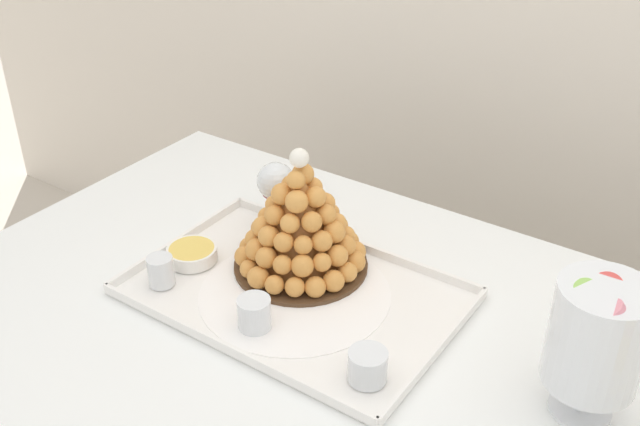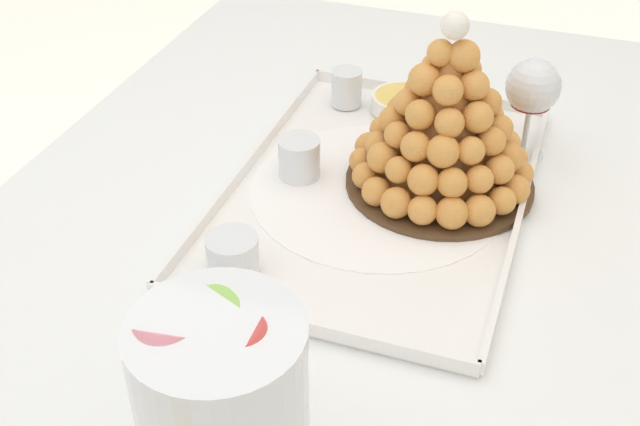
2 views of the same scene
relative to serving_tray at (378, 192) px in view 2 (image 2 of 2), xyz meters
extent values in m
cylinder|color=brown|center=(-0.55, -0.41, -0.40)|extent=(0.04, 0.04, 0.75)
cylinder|color=brown|center=(-0.55, 0.35, -0.40)|extent=(0.04, 0.04, 0.75)
cube|color=brown|center=(0.23, -0.03, -0.02)|extent=(1.69, 0.88, 0.02)
cube|color=white|center=(0.23, -0.03, -0.01)|extent=(1.75, 0.94, 0.00)
cube|color=white|center=(-0.64, -0.03, -0.20)|extent=(0.01, 0.94, 0.38)
cube|color=white|center=(0.00, 0.00, 0.00)|extent=(0.58, 0.38, 0.01)
cube|color=white|center=(0.00, -0.19, 0.01)|extent=(0.58, 0.01, 0.02)
cube|color=white|center=(0.00, 0.19, 0.01)|extent=(0.58, 0.01, 0.02)
cube|color=white|center=(-0.29, 0.00, 0.01)|extent=(0.01, 0.38, 0.02)
cube|color=white|center=(0.29, 0.00, 0.01)|extent=(0.01, 0.38, 0.02)
cylinder|color=white|center=(0.00, 0.00, 0.00)|extent=(0.35, 0.35, 0.00)
cylinder|color=#4C331E|center=(-0.04, 0.07, 0.01)|extent=(0.26, 0.26, 0.01)
cone|color=#B87435|center=(-0.04, 0.07, 0.11)|extent=(0.18, 0.18, 0.20)
sphere|color=gold|center=(0.06, 0.07, 0.03)|extent=(0.04, 0.04, 0.04)
sphere|color=#D78E41|center=(0.06, 0.11, 0.03)|extent=(0.04, 0.04, 0.04)
sphere|color=#DA9244|center=(0.04, 0.14, 0.03)|extent=(0.04, 0.04, 0.04)
sphere|color=gold|center=(0.01, 0.17, 0.03)|extent=(0.04, 0.04, 0.04)
sphere|color=#DA9243|center=(-0.02, 0.18, 0.03)|extent=(0.04, 0.04, 0.04)
sphere|color=#D78E41|center=(-0.06, 0.18, 0.03)|extent=(0.04, 0.04, 0.04)
sphere|color=gold|center=(-0.09, 0.17, 0.03)|extent=(0.04, 0.04, 0.04)
sphere|color=#D88F42|center=(-0.12, 0.14, 0.03)|extent=(0.04, 0.04, 0.04)
sphere|color=gold|center=(-0.14, 0.11, 0.03)|extent=(0.04, 0.04, 0.04)
sphere|color=#D88F42|center=(-0.15, 0.07, 0.03)|extent=(0.04, 0.04, 0.04)
sphere|color=#D68D41|center=(-0.14, 0.04, 0.03)|extent=(0.04, 0.04, 0.04)
sphere|color=#D78E41|center=(-0.12, 0.01, 0.03)|extent=(0.04, 0.04, 0.04)
sphere|color=#DA9244|center=(-0.09, -0.02, 0.03)|extent=(0.04, 0.04, 0.04)
sphere|color=#D78E41|center=(-0.06, -0.03, 0.03)|extent=(0.04, 0.04, 0.04)
sphere|color=#D89042|center=(-0.02, -0.03, 0.03)|extent=(0.04, 0.04, 0.04)
sphere|color=#D89042|center=(0.01, -0.02, 0.03)|extent=(0.04, 0.04, 0.04)
sphere|color=#D78E41|center=(0.04, 0.01, 0.03)|extent=(0.04, 0.04, 0.04)
sphere|color=#D78E41|center=(0.06, 0.04, 0.03)|extent=(0.04, 0.04, 0.04)
sphere|color=#D89042|center=(0.04, 0.10, 0.06)|extent=(0.04, 0.04, 0.04)
sphere|color=gold|center=(0.02, 0.14, 0.06)|extent=(0.04, 0.04, 0.04)
sphere|color=gold|center=(-0.01, 0.16, 0.07)|extent=(0.04, 0.04, 0.04)
sphere|color=#D68E41|center=(-0.04, 0.16, 0.06)|extent=(0.04, 0.04, 0.04)
sphere|color=gold|center=(-0.08, 0.15, 0.06)|extent=(0.04, 0.04, 0.04)
sphere|color=gold|center=(-0.11, 0.13, 0.07)|extent=(0.04, 0.04, 0.04)
sphere|color=#D78F41|center=(-0.12, 0.10, 0.06)|extent=(0.04, 0.04, 0.04)
sphere|color=gold|center=(-0.13, 0.06, 0.06)|extent=(0.04, 0.04, 0.04)
sphere|color=#DA9243|center=(-0.11, 0.03, 0.06)|extent=(0.04, 0.04, 0.04)
sphere|color=#D78E41|center=(-0.09, 0.00, 0.06)|extent=(0.04, 0.04, 0.04)
sphere|color=#D88F42|center=(-0.06, -0.01, 0.07)|extent=(0.04, 0.04, 0.04)
sphere|color=#DA9243|center=(-0.02, -0.01, 0.06)|extent=(0.04, 0.04, 0.04)
sphere|color=#D78E41|center=(0.01, 0.01, 0.06)|extent=(0.04, 0.04, 0.04)
sphere|color=#D89042|center=(0.04, 0.03, 0.07)|extent=(0.04, 0.04, 0.04)
sphere|color=#DA9143|center=(0.05, 0.07, 0.06)|extent=(0.04, 0.04, 0.04)
sphere|color=gold|center=(0.01, 0.12, 0.10)|extent=(0.04, 0.04, 0.04)
sphere|color=#D78E41|center=(-0.02, 0.14, 0.10)|extent=(0.04, 0.04, 0.04)
sphere|color=#DA9243|center=(-0.05, 0.14, 0.10)|extent=(0.04, 0.04, 0.04)
sphere|color=#DA9244|center=(-0.08, 0.13, 0.10)|extent=(0.04, 0.04, 0.04)
sphere|color=gold|center=(-0.10, 0.10, 0.10)|extent=(0.04, 0.04, 0.04)
sphere|color=#D99043|center=(-0.11, 0.06, 0.10)|extent=(0.04, 0.04, 0.04)
sphere|color=gold|center=(-0.09, 0.03, 0.10)|extent=(0.04, 0.04, 0.04)
sphere|color=#DA9143|center=(-0.06, 0.01, 0.10)|extent=(0.04, 0.04, 0.04)
sphere|color=#D78E41|center=(-0.03, 0.01, 0.10)|extent=(0.04, 0.04, 0.04)
sphere|color=#D78F41|center=(0.00, 0.02, 0.10)|extent=(0.03, 0.03, 0.03)
sphere|color=#D99042|center=(0.02, 0.05, 0.10)|extent=(0.04, 0.04, 0.04)
sphere|color=#D89042|center=(0.03, 0.09, 0.10)|extent=(0.04, 0.04, 0.04)
sphere|color=#D99043|center=(-0.02, 0.12, 0.13)|extent=(0.04, 0.04, 0.04)
sphere|color=#D58C40|center=(-0.05, 0.12, 0.13)|extent=(0.04, 0.04, 0.04)
sphere|color=#D68D40|center=(-0.08, 0.10, 0.13)|extent=(0.04, 0.04, 0.04)
sphere|color=#D89042|center=(-0.09, 0.06, 0.13)|extent=(0.04, 0.04, 0.04)
sphere|color=#D68D40|center=(-0.07, 0.03, 0.13)|extent=(0.04, 0.04, 0.04)
sphere|color=gold|center=(-0.03, 0.03, 0.13)|extent=(0.04, 0.04, 0.04)
sphere|color=#D78E41|center=(0.00, 0.05, 0.13)|extent=(0.04, 0.04, 0.04)
sphere|color=#DA9243|center=(0.01, 0.09, 0.13)|extent=(0.04, 0.04, 0.04)
sphere|color=gold|center=(-0.03, 0.11, 0.16)|extent=(0.04, 0.04, 0.04)
sphere|color=#D78E41|center=(-0.07, 0.09, 0.17)|extent=(0.04, 0.04, 0.04)
sphere|color=#D88F42|center=(-0.06, 0.05, 0.17)|extent=(0.04, 0.04, 0.04)
sphere|color=gold|center=(-0.03, 0.05, 0.17)|extent=(0.04, 0.04, 0.04)
sphere|color=gold|center=(-0.01, 0.08, 0.16)|extent=(0.04, 0.04, 0.04)
sphere|color=#D99143|center=(-0.04, 0.09, 0.20)|extent=(0.04, 0.04, 0.04)
sphere|color=gold|center=(-0.04, 0.06, 0.20)|extent=(0.03, 0.03, 0.03)
sphere|color=white|center=(-0.04, 0.07, 0.24)|extent=(0.04, 0.04, 0.04)
cylinder|color=silver|center=(-0.22, -0.12, 0.03)|extent=(0.05, 0.05, 0.06)
cylinder|color=brown|center=(-0.22, -0.12, 0.02)|extent=(0.04, 0.04, 0.02)
cylinder|color=#8C603D|center=(-0.22, -0.12, 0.04)|extent=(0.04, 0.04, 0.02)
sphere|color=brown|center=(-0.23, -0.12, 0.05)|extent=(0.01, 0.01, 0.01)
cylinder|color=silver|center=(0.00, -0.12, 0.03)|extent=(0.06, 0.06, 0.06)
cylinder|color=brown|center=(0.00, -0.12, 0.02)|extent=(0.05, 0.05, 0.02)
cylinder|color=#8C603D|center=(0.00, -0.12, 0.04)|extent=(0.05, 0.05, 0.02)
sphere|color=brown|center=(0.00, -0.12, 0.05)|extent=(0.02, 0.02, 0.02)
cylinder|color=silver|center=(0.22, -0.11, 0.03)|extent=(0.06, 0.06, 0.05)
cylinder|color=gold|center=(0.22, -0.11, 0.01)|extent=(0.06, 0.06, 0.02)
cylinder|color=#EAC166|center=(0.22, -0.11, 0.03)|extent=(0.06, 0.06, 0.02)
sphere|color=brown|center=(0.23, -0.11, 0.04)|extent=(0.02, 0.02, 0.02)
cylinder|color=white|center=(-0.23, -0.03, 0.02)|extent=(0.10, 0.10, 0.03)
cylinder|color=#F2CC59|center=(-0.23, -0.03, 0.03)|extent=(0.09, 0.09, 0.00)
cylinder|color=white|center=(0.52, 0.02, 0.14)|extent=(0.14, 0.14, 0.16)
cylinder|color=#E54C47|center=(0.50, 0.02, 0.10)|extent=(0.06, 0.05, 0.06)
cylinder|color=#72B2E0|center=(0.50, 0.03, 0.12)|extent=(0.07, 0.05, 0.07)
cylinder|color=#E54C47|center=(0.51, 0.00, 0.12)|extent=(0.05, 0.05, 0.05)
cylinder|color=yellow|center=(0.51, 0.05, 0.14)|extent=(0.06, 0.05, 0.06)
cylinder|color=#9ED860|center=(0.50, 0.00, 0.14)|extent=(0.07, 0.05, 0.07)
cylinder|color=pink|center=(0.55, 0.00, 0.14)|extent=(0.06, 0.05, 0.06)
cylinder|color=pink|center=(0.50, 0.04, 0.16)|extent=(0.06, 0.05, 0.06)
cylinder|color=#72B2E0|center=(0.50, 0.00, 0.16)|extent=(0.06, 0.05, 0.05)
cylinder|color=pink|center=(0.53, -0.01, 0.16)|extent=(0.07, 0.05, 0.07)
cylinder|color=#F9A54C|center=(0.54, 0.04, 0.16)|extent=(0.05, 0.05, 0.04)
cylinder|color=#D199D8|center=(0.49, 0.01, 0.18)|extent=(0.06, 0.05, 0.04)
cylinder|color=#72B2E0|center=(0.53, -0.01, 0.18)|extent=(0.05, 0.05, 0.05)
cylinder|color=#D199D8|center=(0.54, 0.04, 0.18)|extent=(0.05, 0.05, 0.04)
cylinder|color=#9ED860|center=(0.50, 0.00, 0.21)|extent=(0.06, 0.06, 0.05)
cylinder|color=pink|center=(0.53, -0.02, 0.21)|extent=(0.05, 0.05, 0.05)
cylinder|color=yellow|center=(0.53, 0.03, 0.21)|extent=(0.06, 0.06, 0.03)
cylinder|color=#E54C47|center=(0.51, 0.04, 0.21)|extent=(0.05, 0.05, 0.04)
cylinder|color=silver|center=(-0.17, 0.17, 0.00)|extent=(0.06, 0.06, 0.00)
cylinder|color=silver|center=(-0.17, 0.17, 0.04)|extent=(0.01, 0.01, 0.07)
sphere|color=silver|center=(-0.17, 0.17, 0.11)|extent=(0.08, 0.08, 0.08)
cylinder|color=maroon|center=(-0.17, 0.17, 0.09)|extent=(0.06, 0.06, 0.03)
camera|label=1|loc=(0.66, -0.87, 0.83)|focal=41.78mm
camera|label=2|loc=(0.91, 0.23, 0.64)|focal=46.45mm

